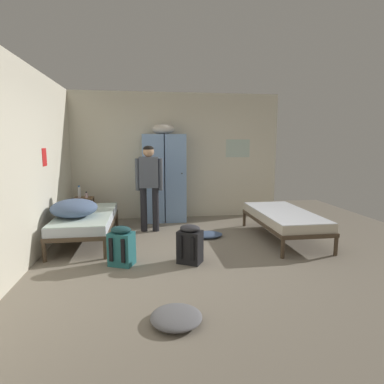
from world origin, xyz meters
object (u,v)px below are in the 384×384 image
object	(u,v)px
lotion_bottle	(86,195)
backpack_black	(190,245)
backpack_teal	(122,247)
clothes_pile_denim	(207,235)
bedding_heap	(74,208)
clothes_pile_grey	(176,317)
bed_left_rear	(86,219)
bed_right	(284,217)
person_traveler	(149,180)
locker_bank	(164,176)
water_bottle	(79,192)
shelf_unit	(84,208)

from	to	relation	value
lotion_bottle	backpack_black	xyz separation A→B (m)	(1.80, -2.34, -0.37)
backpack_teal	clothes_pile_denim	distance (m)	1.80
bedding_heap	lotion_bottle	size ratio (longest dim) A/B	5.91
backpack_black	clothes_pile_grey	world-z (taller)	backpack_black
lotion_bottle	backpack_black	size ratio (longest dim) A/B	0.23
clothes_pile_denim	bed_left_rear	bearing A→B (deg)	177.98
bed_right	lotion_bottle	distance (m)	3.87
bed_right	clothes_pile_grey	xyz separation A→B (m)	(-2.12, -2.37, -0.33)
person_traveler	locker_bank	bearing A→B (deg)	67.95
water_bottle	lotion_bottle	distance (m)	0.17
water_bottle	clothes_pile_denim	world-z (taller)	water_bottle
bed_left_rear	lotion_bottle	world-z (taller)	lotion_bottle
water_bottle	backpack_teal	xyz separation A→B (m)	(1.01, -2.34, -0.42)
bed_right	bed_left_rear	bearing A→B (deg)	174.28
shelf_unit	bedding_heap	xyz separation A→B (m)	(0.12, -1.40, 0.29)
bedding_heap	shelf_unit	bearing A→B (deg)	94.91
bedding_heap	water_bottle	distance (m)	1.43
bed_left_rear	lotion_bottle	distance (m)	1.15
bed_right	lotion_bottle	size ratio (longest dim) A/B	14.95
locker_bank	bedding_heap	distance (m)	2.19
bedding_heap	bed_right	bearing A→B (deg)	-1.53
bed_left_rear	bedding_heap	bearing A→B (deg)	-117.80
bed_left_rear	water_bottle	world-z (taller)	water_bottle
backpack_black	clothes_pile_grey	distance (m)	1.53
bed_right	clothes_pile_denim	distance (m)	1.38
person_traveler	clothes_pile_grey	size ratio (longest dim) A/B	3.24
lotion_bottle	clothes_pile_grey	xyz separation A→B (m)	(1.46, -3.82, -0.57)
shelf_unit	clothes_pile_denim	distance (m)	2.65
backpack_black	locker_bank	bearing A→B (deg)	94.94
person_traveler	water_bottle	bearing A→B (deg)	153.97
shelf_unit	lotion_bottle	bearing A→B (deg)	-29.74
locker_bank	backpack_black	size ratio (longest dim) A/B	3.76
person_traveler	clothes_pile_grey	bearing A→B (deg)	-86.36
water_bottle	clothes_pile_denim	bearing A→B (deg)	-27.26
bedding_heap	backpack_teal	xyz separation A→B (m)	(0.81, -0.93, -0.37)
bed_right	person_traveler	world-z (taller)	person_traveler
locker_bank	bed_left_rear	distance (m)	1.99
bedding_heap	backpack_black	xyz separation A→B (m)	(1.75, -0.98, -0.37)
bed_right	clothes_pile_grey	world-z (taller)	bed_right
backpack_teal	clothes_pile_grey	bearing A→B (deg)	-68.47
shelf_unit	bed_left_rear	bearing A→B (deg)	-77.74
shelf_unit	lotion_bottle	distance (m)	0.29
bed_left_rear	backpack_black	world-z (taller)	backpack_black
water_bottle	lotion_bottle	size ratio (longest dim) A/B	1.92
water_bottle	lotion_bottle	bearing A→B (deg)	-21.80
shelf_unit	water_bottle	size ratio (longest dim) A/B	2.33
locker_bank	clothes_pile_grey	size ratio (longest dim) A/B	4.14
shelf_unit	bed_right	size ratio (longest dim) A/B	0.30
clothes_pile_grey	shelf_unit	bearing A→B (deg)	111.68
locker_bank	person_traveler	size ratio (longest dim) A/B	1.28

